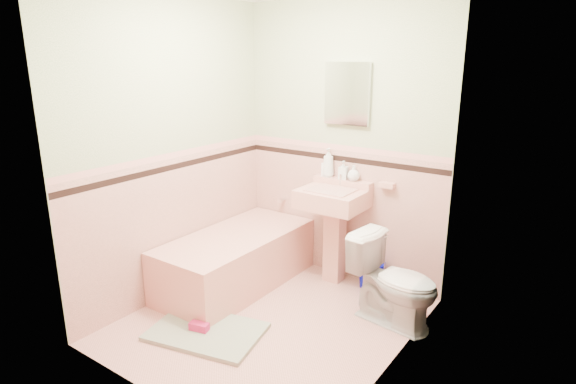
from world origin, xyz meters
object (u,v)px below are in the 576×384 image
Objects in this scene: sink at (331,237)px; shoe at (199,327)px; bathtub at (236,261)px; toilet at (395,281)px; soap_bottle_right at (354,173)px; soap_bottle_mid at (343,170)px; medicine_cabinet at (347,94)px; soap_bottle_left at (328,163)px; bucket at (371,275)px.

sink reaches higher than shoe.
bathtub is 1.45m from toilet.
sink is (0.68, 0.53, 0.22)m from bathtub.
bathtub is at bearing -137.92° from soap_bottle_right.
soap_bottle_mid is 1.82m from shoe.
soap_bottle_left is at bearing -169.00° from medicine_cabinet.
toilet is at bearing -38.03° from soap_bottle_right.
soap_bottle_mid is (0.16, 0.00, -0.05)m from soap_bottle_left.
soap_bottle_left is 0.16m from soap_bottle_mid.
soap_bottle_left is 1.08m from bucket.
soap_bottle_right is at bearing -15.75° from medicine_cabinet.
medicine_cabinet is (0.00, 0.21, 1.26)m from sink.
medicine_cabinet is at bearing 164.25° from soap_bottle_right.
soap_bottle_mid is 1.19× the size of soap_bottle_right.
bathtub is at bearing -132.58° from medicine_cabinet.
bathtub is 1.22m from bucket.
shoe is at bearing -103.68° from medicine_cabinet.
soap_bottle_left is at bearing 66.92° from shoe.
sink is 1.26× the size of toilet.
toilet is at bearing -48.09° from bucket.
toilet is 1.52m from shoe.
soap_bottle_left is at bearing 68.34° from toilet.
soap_bottle_right is at bearing 57.44° from shoe.
soap_bottle_left reaches higher than toilet.
soap_bottle_mid is (0.68, 0.71, 0.80)m from bathtub.
soap_bottle_right is 0.57× the size of bucket.
sink is 6.39× the size of soap_bottle_right.
bathtub is at bearing -126.52° from soap_bottle_left.
sink is at bearing -160.93° from bucket.
soap_bottle_mid reaches higher than sink.
soap_bottle_right is at bearing 0.00° from soap_bottle_left.
sink is 0.82m from toilet.
soap_bottle_mid is (0.00, -0.03, -0.67)m from medicine_cabinet.
soap_bottle_mid reaches higher than soap_bottle_right.
sink is 3.64× the size of bucket.
bucket is 1.67× the size of shoe.
soap_bottle_left reaches higher than shoe.
bucket is (0.24, -0.06, -0.89)m from soap_bottle_right.
soap_bottle_mid is at bearing 0.00° from soap_bottle_left.
bucket is (-0.40, 0.44, -0.23)m from toilet.
sink reaches higher than bucket.
sink is at bearing -49.39° from soap_bottle_left.
soap_bottle_right is 1.05m from toilet.
toilet is 4.82× the size of shoe.
medicine_cabinet is 0.64m from soap_bottle_left.
bathtub is 2.14× the size of toilet.
soap_bottle_right is 0.95× the size of shoe.
sink is 0.61m from soap_bottle_mid.
sink reaches higher than bathtub.
soap_bottle_left is 1.26m from toilet.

